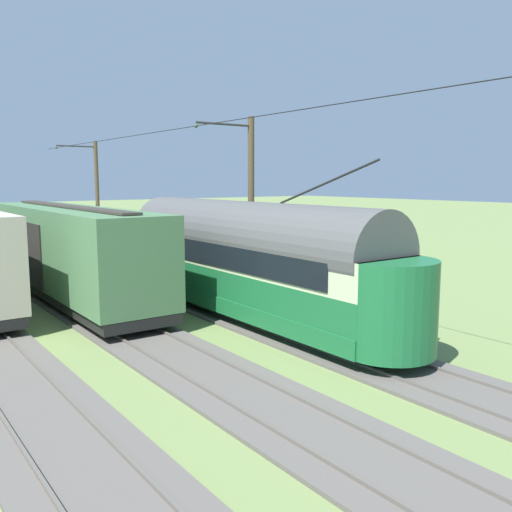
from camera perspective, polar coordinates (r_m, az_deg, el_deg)
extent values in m
plane|color=olive|center=(23.75, -17.89, -4.80)|extent=(220.00, 220.00, 0.00)
cube|color=#56514C|center=(25.34, -8.72, -3.60)|extent=(2.80, 80.00, 0.10)
cube|color=#59544C|center=(25.01, -10.19, -3.58)|extent=(0.07, 80.00, 0.08)
cube|color=#59544C|center=(25.65, -7.30, -3.23)|extent=(0.07, 80.00, 0.08)
cube|color=#382819|center=(55.49, -24.17, 2.09)|extent=(2.50, 0.24, 0.08)
cube|color=#382819|center=(54.85, -24.02, 2.04)|extent=(2.50, 0.24, 0.08)
cube|color=#382819|center=(54.22, -23.88, 1.99)|extent=(2.50, 0.24, 0.08)
cube|color=#382819|center=(53.59, -23.73, 1.94)|extent=(2.50, 0.24, 0.08)
cube|color=#382819|center=(52.95, -23.57, 1.88)|extent=(2.50, 0.24, 0.08)
cube|color=#56514C|center=(23.74, -17.90, -4.68)|extent=(2.80, 80.00, 0.10)
cube|color=#59544C|center=(23.51, -19.57, -4.65)|extent=(0.07, 80.00, 0.08)
cube|color=#59544C|center=(23.94, -16.28, -4.29)|extent=(0.07, 80.00, 0.08)
cube|color=#196033|center=(20.28, -1.08, -4.51)|extent=(2.65, 13.51, 0.55)
cube|color=#196033|center=(20.14, -1.09, -2.43)|extent=(2.55, 13.51, 0.95)
cube|color=#B7C699|center=(19.98, -1.10, 0.39)|extent=(2.55, 13.51, 1.05)
cylinder|color=#4C4C4C|center=(19.92, -1.10, 1.89)|extent=(2.65, 13.24, 2.65)
cylinder|color=#196033|center=(25.81, -9.67, 0.31)|extent=(2.55, 2.55, 2.55)
cylinder|color=#196033|center=(15.20, 13.63, -5.10)|extent=(2.55, 2.55, 2.55)
cube|color=black|center=(26.71, -10.81, 2.73)|extent=(1.63, 0.08, 0.36)
cube|color=black|center=(26.78, -10.82, 2.06)|extent=(1.73, 0.06, 0.80)
cube|color=black|center=(20.75, 1.83, 0.67)|extent=(0.04, 11.35, 0.80)
cube|color=black|center=(19.27, -4.25, 0.09)|extent=(0.04, 11.35, 0.80)
cylinder|color=silver|center=(26.97, -10.85, 0.07)|extent=(0.24, 0.06, 0.24)
cube|color=gray|center=(27.05, -10.74, -1.88)|extent=(1.94, 0.12, 0.20)
cylinder|color=black|center=(16.61, 7.13, 7.45)|extent=(0.07, 4.20, 1.36)
cylinder|color=black|center=(24.26, -5.57, -2.84)|extent=(0.10, 0.76, 0.76)
cylinder|color=black|center=(23.58, -8.58, -3.20)|extent=(0.10, 0.76, 0.76)
cylinder|color=black|center=(17.55, 9.07, -7.08)|extent=(0.10, 0.76, 0.76)
cylinder|color=black|center=(16.60, 5.54, -7.90)|extent=(0.10, 0.76, 0.76)
cube|color=#477047|center=(24.04, -18.67, 0.95)|extent=(2.90, 14.27, 3.20)
cube|color=#332D28|center=(23.91, -18.85, 4.90)|extent=(0.70, 12.84, 0.08)
cube|color=black|center=(24.31, -18.48, -3.26)|extent=(2.70, 14.27, 0.36)
cube|color=black|center=(23.68, -22.06, 0.06)|extent=(0.06, 2.20, 2.56)
cylinder|color=black|center=(19.44, -16.00, -5.69)|extent=(0.10, 0.84, 0.84)
cylinder|color=black|center=(19.96, -12.12, -5.21)|extent=(0.10, 0.84, 0.84)
cylinder|color=black|center=(28.87, -22.88, -1.62)|extent=(0.10, 0.84, 0.84)
cylinder|color=black|center=(29.22, -20.14, -1.37)|extent=(0.10, 0.84, 0.84)
cylinder|color=#4C3D28|center=(41.03, -16.12, 5.95)|extent=(0.28, 0.28, 7.76)
cylinder|color=#2D2D2D|center=(40.63, -18.14, 10.77)|extent=(2.71, 0.10, 0.10)
sphere|color=#334733|center=(40.22, -20.00, 10.50)|extent=(0.16, 0.16, 0.16)
cylinder|color=#4C3D28|center=(24.21, -0.51, 5.10)|extent=(0.28, 0.28, 7.76)
cylinder|color=#2D2D2D|center=(23.53, -3.29, 13.49)|extent=(2.71, 0.10, 0.10)
sphere|color=#334733|center=(22.81, -6.22, 13.26)|extent=(0.16, 0.16, 0.16)
cylinder|color=black|center=(15.44, 12.24, 15.70)|extent=(0.03, 60.58, 0.03)
cylinder|color=black|center=(40.63, -18.14, 10.77)|extent=(2.71, 0.02, 0.02)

